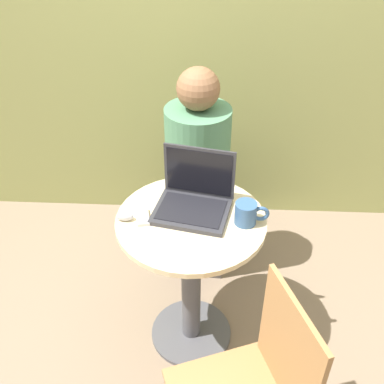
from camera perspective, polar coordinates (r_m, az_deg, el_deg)
The scene contains 8 objects.
ground_plane at distance 2.43m, azimuth -0.11°, elevation -17.47°, with size 12.00×12.00×0.00m, color #7F6B56.
back_wall at distance 2.60m, azimuth 1.17°, elevation 21.52°, with size 7.00×0.05×2.60m.
round_table at distance 2.04m, azimuth -0.12°, elevation -8.95°, with size 0.63×0.63×0.77m.
laptop at distance 1.89m, azimuth 0.34°, elevation -0.75°, with size 0.35×0.30×0.25m.
cell_phone at distance 1.88m, azimuth -6.27°, elevation -3.17°, with size 0.07×0.12×0.02m.
computer_mouse at distance 1.87m, azimuth -8.52°, elevation -3.09°, with size 0.07×0.04×0.04m.
coffee_cup at distance 1.83m, azimuth 7.01°, elevation -2.70°, with size 0.14×0.09×0.10m.
person_seated at distance 2.47m, azimuth 0.81°, elevation 0.45°, with size 0.34×0.52×1.23m.
Camera 1 is at (0.08, -1.44, 1.96)m, focal length 42.00 mm.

